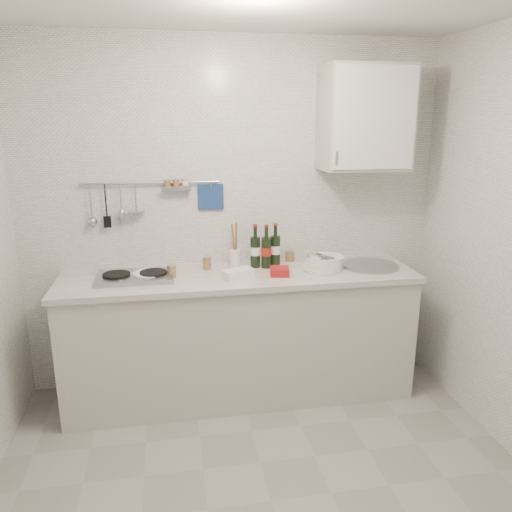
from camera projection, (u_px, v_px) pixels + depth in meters
The scene contains 15 objects.
floor at pixel (271, 501), 2.63m from camera, with size 3.00×3.00×0.00m, color gray.
back_wall at pixel (233, 218), 3.63m from camera, with size 3.00×0.02×2.50m, color silver.
counter at pixel (241, 338), 3.56m from camera, with size 2.44×0.64×0.96m.
wall_rail at pixel (148, 197), 3.45m from camera, with size 0.98×0.09×0.34m.
wall_cabinet at pixel (365, 118), 3.42m from camera, with size 0.60×0.38×0.70m.
plate_stack_hob at pixel (149, 275), 3.33m from camera, with size 0.24×0.23×0.03m.
plate_stack_sink at pixel (324, 263), 3.52m from camera, with size 0.30×0.29×0.10m.
wine_bottles at pixel (266, 246), 3.54m from camera, with size 0.22×0.10×0.31m.
butter_dish at pixel (238, 274), 3.32m from camera, with size 0.20×0.10×0.06m, color white.
strawberry_punnet at pixel (280, 271), 3.39m from camera, with size 0.13×0.13×0.05m, color red.
utensil_crock at pixel (235, 255), 3.59m from camera, with size 0.08×0.08×0.32m.
jar_a at pixel (207, 262), 3.52m from camera, with size 0.06×0.06×0.09m.
jar_b at pixel (290, 256), 3.71m from camera, with size 0.07×0.07×0.08m.
jar_c at pixel (312, 260), 3.57m from camera, with size 0.07×0.07×0.09m.
jar_d at pixel (172, 271), 3.34m from camera, with size 0.06×0.06×0.09m.
Camera 1 is at (-0.46, -2.14, 1.96)m, focal length 35.00 mm.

